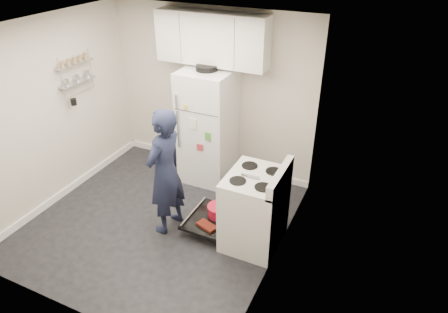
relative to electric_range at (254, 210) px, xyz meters
The scene contains 7 objects.
room 1.49m from the electric_range, behind, with size 3.21×3.21×2.51m.
electric_range is the anchor object (origin of this frame).
open_oven_door 0.62m from the electric_range, behind, with size 0.55×0.71×0.22m.
refrigerator 1.65m from the electric_range, 136.59° to the left, with size 0.72×0.74×1.78m.
upper_cabinets 2.38m from the electric_range, 132.27° to the left, with size 1.60×0.33×0.70m, color silver.
wall_shelf_rack 3.05m from the electric_range, behind, with size 0.14×0.60×0.61m.
person 1.16m from the electric_range, 169.53° to the right, with size 0.60×0.40×1.65m, color #181D36.
Camera 1 is at (2.55, -3.46, 3.40)m, focal length 32.00 mm.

